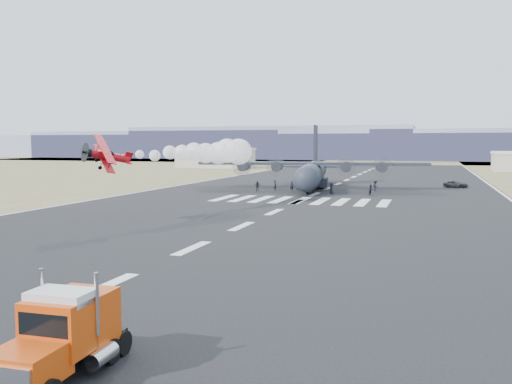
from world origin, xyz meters
The scene contains 21 objects.
ground centered at (0.00, 0.00, 0.00)m, with size 500.00×500.00×0.00m, color black.
scrub_far centered at (0.00, 230.00, 0.00)m, with size 500.00×80.00×0.00m, color brown.
runway_markings centered at (0.00, 60.00, 0.01)m, with size 60.00×260.00×0.01m, color silver, non-canonical shape.
ridge_seg_a centered at (-195.00, 260.00, 6.50)m, with size 150.00×50.00×13.00m, color #8288A5.
ridge_seg_b centered at (-130.00, 260.00, 7.50)m, with size 150.00×50.00×15.00m, color #8288A5.
ridge_seg_c centered at (-65.00, 260.00, 8.50)m, with size 150.00×50.00×17.00m, color #8288A5.
ridge_seg_d centered at (0.00, 260.00, 6.50)m, with size 150.00×50.00×13.00m, color #8288A5.
hangar_left centered at (-52.00, 145.00, 3.41)m, with size 24.50×14.50×6.70m.
semi_truck centered at (5.62, -11.24, 1.56)m, with size 2.61×7.12×3.18m.
aerobatic_biplane centered at (-14.35, 22.08, 7.07)m, with size 4.92×5.35×4.22m.
smoke_trail centered at (-8.49, 39.61, 7.21)m, with size 8.44×21.00×3.59m.
transport_aircraft centered at (-2.97, 72.06, 3.10)m, with size 41.67×34.18×12.03m.
support_vehicle centered at (22.72, 81.51, 0.63)m, with size 2.08×4.50×1.25m, color black.
crew_a centered at (-5.02, 64.74, 0.88)m, with size 0.64×0.53×1.75m, color black.
crew_b centered at (-3.54, 67.42, 0.87)m, with size 0.85×0.52×1.75m, color black.
crew_c centered at (8.95, 68.97, 0.95)m, with size 1.22×0.57×1.89m, color black.
crew_d centered at (-10.60, 62.44, 0.93)m, with size 1.09×0.56×1.86m, color black.
crew_e centered at (2.44, 61.90, 0.90)m, with size 0.88×0.54×1.79m, color black.
crew_f centered at (-0.55, 61.98, 0.81)m, with size 1.51×0.49×1.63m, color black.
crew_g centered at (-8.05, 64.76, 0.94)m, with size 0.69×0.56×1.88m, color black.
crew_h centered at (8.99, 61.20, 0.87)m, with size 0.85×0.52×1.74m, color black.
Camera 1 is at (18.01, -27.10, 8.40)m, focal length 38.00 mm.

